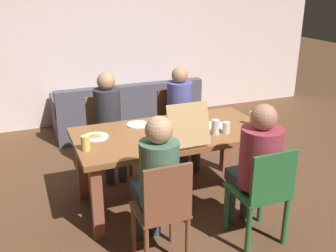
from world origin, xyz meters
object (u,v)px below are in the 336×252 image
Objects in this scene: person_0 at (257,160)px; drinking_glass_2 at (86,143)px; drinking_glass_1 at (226,128)px; chair_1 at (177,123)px; chair_2 at (107,132)px; chair_3 at (163,210)px; person_3 at (157,177)px; drinking_glass_0 at (253,118)px; person_2 at (109,117)px; plate_1 at (214,126)px; person_1 at (182,110)px; couch at (127,113)px; chair_0 at (263,193)px; plate_2 at (96,137)px; dining_table at (172,141)px; pizza_box_0 at (179,134)px; plate_0 at (138,124)px; drinking_glass_3 at (215,127)px.

drinking_glass_2 is at bearing 152.51° from person_0.
chair_1 is at bearing 91.89° from drinking_glass_1.
chair_3 is at bearing -90.00° from chair_2.
person_3 is 8.66× the size of drinking_glass_0.
drinking_glass_0 is at bearing -35.68° from person_2.
chair_3 is 6.43× the size of drinking_glass_0.
drinking_glass_2 is at bearing -174.93° from plate_1.
drinking_glass_0 is (0.41, -0.89, 0.13)m from person_1.
person_3 is at bearing -90.00° from person_2.
person_2 is at bearing -113.06° from couch.
chair_0 is 0.88m from chair_3.
plate_2 is 1.26m from drinking_glass_1.
dining_table is 7.94× the size of plate_1.
chair_1 is at bearing 7.05° from person_2.
person_1 is 8.47× the size of drinking_glass_0.
chair_2 is 8.05× the size of drinking_glass_1.
pizza_box_0 is 2.14× the size of plate_0.
drinking_glass_2 reaches higher than plate_2.
couch is at bearing 66.32° from drinking_glass_2.
chair_0 is at bearing -93.01° from drinking_glass_1.
drinking_glass_1 is at bearing -16.38° from plate_2.
drinking_glass_0 is (1.57, -0.25, 0.06)m from plate_2.
dining_table is at bearing 170.92° from drinking_glass_0.
person_1 is 9.04× the size of drinking_glass_2.
person_3 is 0.70m from pizza_box_0.
person_2 is (-0.88, -0.11, 0.23)m from chair_1.
dining_table is at bearing 85.53° from pizza_box_0.
drinking_glass_1 is (0.92, 0.53, 0.09)m from person_3.
pizza_box_0 is at bearing 51.91° from person_3.
chair_3 is at bearing -148.63° from drinking_glass_0.
plate_2 is at bearing 173.13° from plate_1.
chair_1 is 3.76× the size of plate_1.
person_1 is at bearing 92.17° from drinking_glass_1.
chair_1 is at bearing 64.10° from dining_table.
plate_0 is 0.11× the size of couch.
drinking_glass_0 is (1.29, 0.64, 0.11)m from person_3.
chair_3 is (-0.88, -1.67, -0.19)m from person_1.
person_0 is 1.58m from person_1.
plate_2 is at bearing -109.62° from chair_2.
dining_table is 0.28m from pizza_box_0.
plate_2 is at bearing 107.98° from person_3.
plate_2 is at bearing -113.21° from person_2.
person_1 is at bearing 90.00° from chair_0.
plate_2 reaches higher than plate_0.
person_3 is 5.16× the size of plate_1.
pizza_box_0 is (-0.45, -0.98, 0.11)m from person_1.
chair_1 is 0.92m from person_2.
person_0 is 0.61m from drinking_glass_3.
drinking_glass_3 is (0.36, -0.23, 0.18)m from dining_table.
person_1 is at bearing 28.61° from plate_2.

